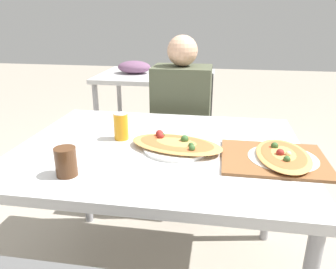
% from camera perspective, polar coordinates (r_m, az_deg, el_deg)
% --- Properties ---
extents(dining_table, '(1.24, 0.98, 0.75)m').
position_cam_1_polar(dining_table, '(1.48, -1.45, -4.49)').
color(dining_table, silver).
rests_on(dining_table, ground_plane).
extents(chair_far_seated, '(0.40, 0.40, 0.92)m').
position_cam_1_polar(chair_far_seated, '(2.29, 2.62, 0.24)').
color(chair_far_seated, '#4C4C4C').
rests_on(chair_far_seated, ground_plane).
extents(person_seated, '(0.37, 0.29, 1.19)m').
position_cam_1_polar(person_seated, '(2.12, 2.32, 3.76)').
color(person_seated, '#2D2D38').
rests_on(person_seated, ground_plane).
extents(pizza_main, '(0.45, 0.31, 0.06)m').
position_cam_1_polar(pizza_main, '(1.41, 1.44, -1.81)').
color(pizza_main, white).
rests_on(pizza_main, dining_table).
extents(soda_can, '(0.07, 0.07, 0.12)m').
position_cam_1_polar(soda_can, '(1.53, -8.18, 1.41)').
color(soda_can, orange).
rests_on(soda_can, dining_table).
extents(drink_glass, '(0.08, 0.08, 0.11)m').
position_cam_1_polar(drink_glass, '(1.23, -17.35, -4.54)').
color(drink_glass, '#4C2D19').
rests_on(drink_glass, dining_table).
extents(serving_tray, '(0.41, 0.34, 0.01)m').
position_cam_1_polar(serving_tray, '(1.38, 17.92, -4.04)').
color(serving_tray, brown).
rests_on(serving_tray, dining_table).
extents(pizza_second, '(0.27, 0.35, 0.06)m').
position_cam_1_polar(pizza_second, '(1.38, 19.38, -3.61)').
color(pizza_second, white).
rests_on(pizza_second, dining_table).
extents(background_table, '(1.10, 0.80, 0.87)m').
position_cam_1_polar(background_table, '(3.24, -2.71, 9.51)').
color(background_table, silver).
rests_on(background_table, ground_plane).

